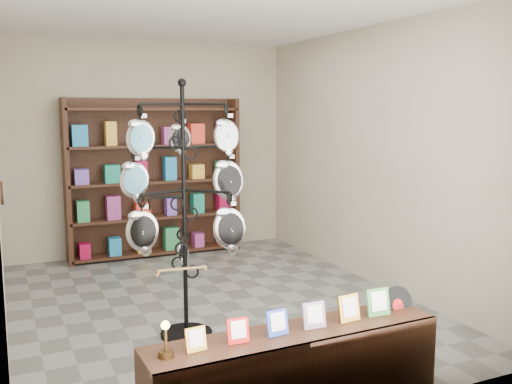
% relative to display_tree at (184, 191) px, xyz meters
% --- Properties ---
extents(ground, '(5.00, 5.00, 0.00)m').
position_rel_display_tree_xyz_m(ground, '(0.51, 0.71, -1.33)').
color(ground, slate).
rests_on(ground, ground).
extents(room_envelope, '(5.00, 5.00, 5.00)m').
position_rel_display_tree_xyz_m(room_envelope, '(0.51, 0.71, 0.52)').
color(room_envelope, '#B3A890').
rests_on(room_envelope, ground).
extents(display_tree, '(1.20, 1.15, 2.31)m').
position_rel_display_tree_xyz_m(display_tree, '(0.00, 0.00, 0.00)').
color(display_tree, black).
rests_on(display_tree, ground).
extents(front_shelf, '(2.16, 0.50, 0.76)m').
position_rel_display_tree_xyz_m(front_shelf, '(0.33, -1.49, -1.07)').
color(front_shelf, black).
rests_on(front_shelf, ground).
extents(back_shelving, '(2.42, 0.36, 2.20)m').
position_rel_display_tree_xyz_m(back_shelving, '(0.51, 3.01, -0.31)').
color(back_shelving, black).
rests_on(back_shelving, ground).
extents(wall_clocks, '(0.03, 0.24, 0.84)m').
position_rel_display_tree_xyz_m(wall_clocks, '(-1.46, 1.51, 0.17)').
color(wall_clocks, black).
rests_on(wall_clocks, ground).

